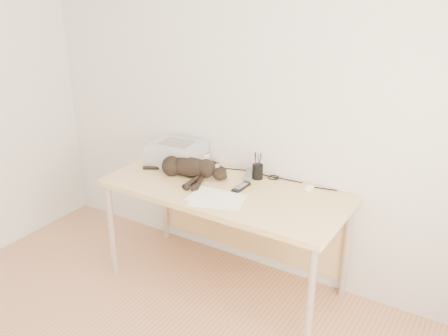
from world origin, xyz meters
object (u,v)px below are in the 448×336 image
Objects in this scene: desk at (231,201)px; cat at (187,168)px; mug at (204,158)px; pen_cup at (258,171)px; mouse at (309,186)px; printer at (177,154)px.

desk is 2.52× the size of cat.
mug is 0.46m from pen_cup.
mug is at bearing 151.03° from desk.
desk is 15.21× the size of mouse.
pen_cup reaches higher than mouse.
mouse reaches higher than desk.
mug is (-0.35, 0.19, 0.18)m from desk.
mug is 0.50× the size of pen_cup.
mug is at bearing 176.37° from pen_cup.
cat is at bearing -170.07° from desk.
desk is 0.44m from mug.
cat is 0.83m from mouse.
desk is at bearing -4.32° from cat.
cat is 0.25m from mug.
pen_cup reaches higher than desk.
printer reaches higher than cat.
printer reaches higher than mouse.
cat is 6.04× the size of mouse.
desk is at bearing -28.97° from mug.
mug is 0.82m from mouse.
mug reaches higher than mouse.
cat is (-0.32, -0.06, 0.20)m from desk.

